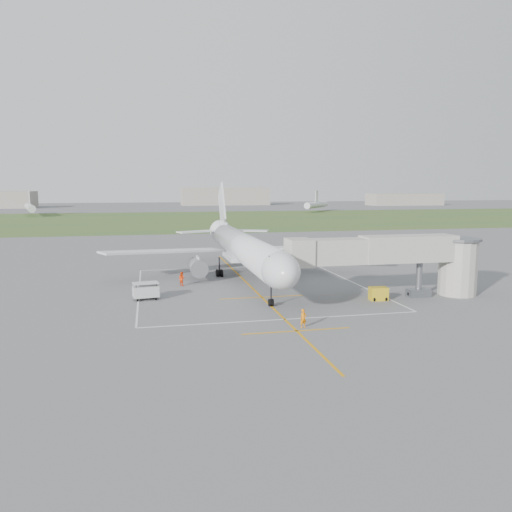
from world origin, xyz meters
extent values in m
plane|color=#515154|center=(0.00, 0.00, 0.00)|extent=(700.00, 700.00, 0.00)
cube|color=#365B27|center=(0.00, 130.00, 0.01)|extent=(700.00, 120.00, 0.02)
cube|color=orange|center=(0.00, -5.00, 0.01)|extent=(0.25, 60.00, 0.01)
cube|color=orange|center=(0.00, -24.00, 0.01)|extent=(10.00, 0.25, 0.01)
cube|color=orange|center=(0.00, -10.00, 0.01)|extent=(10.00, 0.25, 0.01)
cube|color=silver|center=(0.00, 12.00, 0.01)|extent=(28.00, 0.20, 0.01)
cube|color=silver|center=(0.00, -20.00, 0.01)|extent=(28.00, 0.20, 0.01)
cube|color=silver|center=(-14.00, -4.00, 0.01)|extent=(0.20, 32.00, 0.01)
cube|color=silver|center=(14.00, -4.00, 0.01)|extent=(0.20, 32.00, 0.01)
cylinder|color=silver|center=(0.00, 0.00, 4.50)|extent=(3.80, 36.00, 3.80)
ellipsoid|color=silver|center=(0.00, -18.00, 4.50)|extent=(3.80, 7.22, 3.80)
cube|color=black|center=(0.00, -18.90, 5.55)|extent=(2.40, 1.60, 0.99)
cone|color=silver|center=(0.00, 20.50, 4.90)|extent=(3.80, 6.00, 3.80)
cube|color=silver|center=(10.50, 6.00, 3.65)|extent=(17.93, 11.24, 1.23)
cube|color=silver|center=(-10.50, 6.00, 3.65)|extent=(17.93, 11.24, 1.23)
cube|color=silver|center=(0.00, 3.00, 2.95)|extent=(4.20, 8.00, 0.50)
cube|color=silver|center=(0.00, 21.20, 9.20)|extent=(0.30, 7.89, 8.65)
cube|color=silver|center=(0.00, 19.00, 6.20)|extent=(0.35, 5.00, 1.20)
cube|color=silver|center=(4.20, 20.20, 5.10)|extent=(7.85, 5.03, 0.20)
cube|color=silver|center=(-4.20, 20.20, 5.10)|extent=(7.85, 5.03, 0.20)
cylinder|color=gray|center=(6.20, 2.50, 1.90)|extent=(2.30, 4.20, 2.30)
cube|color=silver|center=(6.20, 2.20, 2.70)|extent=(0.25, 2.40, 1.20)
cylinder|color=gray|center=(-6.20, 2.50, 1.90)|extent=(2.30, 4.20, 2.30)
cube|color=silver|center=(-6.20, 2.20, 2.70)|extent=(0.25, 2.40, 1.20)
cylinder|color=black|center=(0.00, -14.50, 1.30)|extent=(0.18, 0.18, 2.60)
cylinder|color=black|center=(-0.11, -14.50, 0.40)|extent=(0.28, 0.80, 0.80)
cylinder|color=black|center=(0.11, -14.50, 0.40)|extent=(0.28, 0.80, 0.80)
cylinder|color=black|center=(2.90, 4.50, 1.40)|extent=(0.22, 0.22, 2.80)
cylinder|color=black|center=(2.62, 4.15, 0.48)|extent=(0.32, 0.96, 0.96)
cylinder|color=black|center=(3.18, 4.15, 0.48)|extent=(0.32, 0.96, 0.96)
cylinder|color=black|center=(2.62, 4.85, 0.48)|extent=(0.32, 0.96, 0.96)
cylinder|color=black|center=(3.18, 4.85, 0.48)|extent=(0.32, 0.96, 0.96)
cylinder|color=black|center=(-2.90, 4.50, 1.40)|extent=(0.22, 0.22, 2.80)
cylinder|color=black|center=(-3.18, 4.15, 0.48)|extent=(0.32, 0.96, 0.96)
cylinder|color=black|center=(-2.62, 4.15, 0.48)|extent=(0.32, 0.96, 0.96)
cylinder|color=black|center=(-3.18, 4.85, 0.48)|extent=(0.32, 0.96, 0.96)
cylinder|color=black|center=(-2.62, 4.85, 0.48)|extent=(0.32, 0.96, 0.96)
cube|color=#AAA79A|center=(7.74, -13.50, 5.60)|extent=(11.09, 2.90, 2.80)
cube|color=#AAA79A|center=(16.46, -13.50, 5.70)|extent=(11.09, 3.10, 3.00)
cube|color=#AAA79A|center=(3.40, -13.50, 5.60)|extent=(2.60, 3.40, 3.00)
cylinder|color=slate|center=(18.00, -13.50, 2.10)|extent=(0.70, 0.70, 4.20)
cube|color=slate|center=(18.00, -13.50, 0.45)|extent=(2.60, 1.40, 0.90)
cylinder|color=#AAA79A|center=(23.00, -13.50, 3.20)|extent=(4.40, 4.40, 6.40)
cylinder|color=slate|center=(23.00, -13.50, 6.60)|extent=(5.00, 5.00, 0.30)
cylinder|color=black|center=(17.00, -13.50, 0.35)|extent=(0.70, 0.30, 0.70)
cylinder|color=black|center=(19.00, -13.50, 0.35)|extent=(0.70, 0.30, 0.70)
cube|color=gold|center=(12.58, -14.24, 0.74)|extent=(2.10, 1.48, 1.49)
cylinder|color=black|center=(11.84, -14.71, 0.22)|extent=(0.24, 0.45, 0.44)
cylinder|color=black|center=(13.22, -14.85, 0.22)|extent=(0.24, 0.45, 0.44)
cube|color=silver|center=(-13.15, -8.42, 0.96)|extent=(3.04, 2.09, 1.24)
cube|color=silver|center=(-13.15, -8.42, 1.92)|extent=(3.04, 2.09, 0.09)
cylinder|color=black|center=(-14.17, -9.26, 1.19)|extent=(0.09, 0.09, 1.47)
cylinder|color=black|center=(-11.93, -8.93, 1.19)|extent=(0.09, 0.09, 1.47)
cylinder|color=black|center=(-14.37, -7.91, 1.19)|extent=(0.09, 0.09, 1.47)
cylinder|color=black|center=(-12.13, -7.59, 1.19)|extent=(0.09, 0.09, 1.47)
cylinder|color=black|center=(-14.07, -9.18, 0.23)|extent=(0.27, 0.48, 0.45)
cylinder|color=black|center=(-12.05, -8.89, 0.23)|extent=(0.27, 0.48, 0.45)
cylinder|color=black|center=(-14.25, -7.95, 0.23)|extent=(0.27, 0.48, 0.45)
cylinder|color=black|center=(-12.23, -7.66, 0.23)|extent=(0.27, 0.48, 0.45)
imported|color=orange|center=(0.89, -23.13, 0.87)|extent=(0.72, 0.56, 1.74)
imported|color=#FF4008|center=(-8.61, -1.06, 0.91)|extent=(1.08, 1.12, 1.81)
cube|color=gray|center=(40.00, 280.00, 6.00)|extent=(60.00, 20.00, 12.00)
cube|color=gray|center=(160.00, 250.00, 4.00)|extent=(50.00, 18.00, 8.00)
cylinder|color=silver|center=(-63.85, 172.78, 3.50)|extent=(11.32, 31.75, 3.20)
cube|color=silver|center=(-63.85, 172.78, 8.00)|extent=(1.32, 3.94, 5.50)
cylinder|color=silver|center=(72.06, 179.06, 3.50)|extent=(21.28, 27.85, 3.20)
cube|color=silver|center=(72.06, 179.06, 8.00)|extent=(2.58, 3.42, 5.50)
camera|label=1|loc=(-12.64, -65.28, 12.75)|focal=35.00mm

